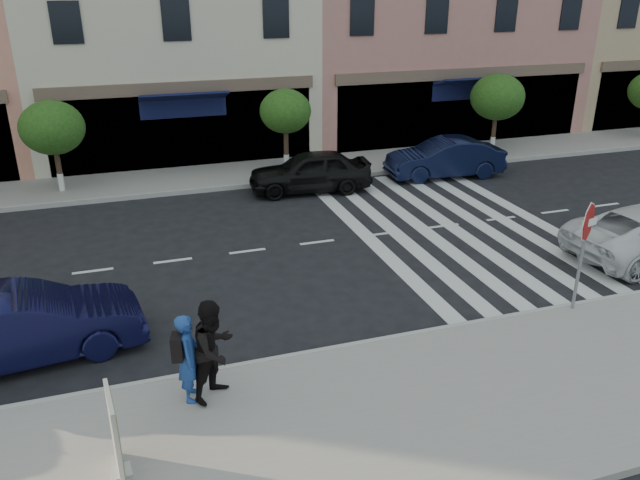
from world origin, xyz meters
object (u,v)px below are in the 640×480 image
(photographer, at_px, (189,357))
(car_near_mid, at_px, (24,326))
(poster_board, at_px, (115,437))
(car_far_right, at_px, (445,158))
(walker, at_px, (214,350))
(stop_sign, at_px, (586,233))
(car_far_mid, at_px, (310,171))

(photographer, xyz_separation_m, car_near_mid, (-2.84, 2.44, -0.23))
(poster_board, xyz_separation_m, car_far_right, (12.03, 12.26, -0.10))
(photographer, distance_m, poster_board, 1.95)
(poster_board, bearing_deg, car_far_right, 39.89)
(walker, distance_m, car_near_mid, 4.12)
(stop_sign, distance_m, car_far_right, 10.58)
(car_far_right, bearing_deg, car_far_mid, -84.32)
(car_far_mid, height_order, car_far_right, car_far_mid)
(car_far_mid, bearing_deg, stop_sign, 21.69)
(walker, xyz_separation_m, car_near_mid, (-3.26, 2.50, -0.33))
(stop_sign, xyz_separation_m, photographer, (-8.39, -0.55, -1.00))
(car_far_right, bearing_deg, poster_board, -39.69)
(stop_sign, distance_m, poster_board, 9.91)
(stop_sign, bearing_deg, photographer, 170.39)
(walker, relative_size, car_far_mid, 0.43)
(stop_sign, bearing_deg, car_far_mid, 92.53)
(car_far_mid, distance_m, car_far_right, 5.28)
(photographer, xyz_separation_m, walker, (0.42, -0.06, 0.11))
(stop_sign, bearing_deg, walker, 171.00)
(car_near_mid, bearing_deg, poster_board, -165.14)
(walker, distance_m, poster_board, 2.21)
(walker, distance_m, car_far_mid, 11.89)
(stop_sign, height_order, car_far_right, stop_sign)
(walker, height_order, car_far_right, walker)
(stop_sign, bearing_deg, car_far_right, 63.45)
(stop_sign, xyz_separation_m, car_far_mid, (-2.88, 10.14, -1.23))
(poster_board, xyz_separation_m, car_near_mid, (-1.59, 3.93, -0.08))
(photographer, relative_size, car_far_right, 0.37)
(stop_sign, xyz_separation_m, walker, (-7.97, -0.60, -0.89))
(poster_board, height_order, car_far_mid, poster_board)
(poster_board, height_order, car_near_mid, poster_board)
(poster_board, relative_size, car_near_mid, 0.31)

